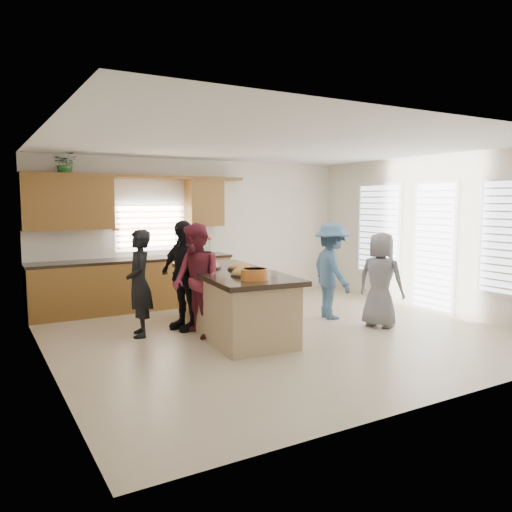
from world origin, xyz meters
TOP-DOWN VIEW (x-y plane):
  - floor at (0.00, 0.00)m, footprint 6.50×6.50m
  - room_shell at (0.00, 0.00)m, footprint 6.52×6.02m
  - back_cabinetry at (-1.47, 2.73)m, footprint 4.08×0.66m
  - right_wall_glazing at (3.22, -0.13)m, footprint 0.06×4.00m
  - island at (-0.60, 0.37)m, footprint 1.41×2.80m
  - platter_front at (-0.65, -0.14)m, footprint 0.45×0.45m
  - platter_mid at (-0.45, 0.42)m, footprint 0.38×0.38m
  - platter_back at (-0.80, 0.81)m, footprint 0.41×0.41m
  - salad_bowl at (-0.74, -0.54)m, footprint 0.37×0.37m
  - clear_cup at (-0.38, -0.46)m, footprint 0.09×0.09m
  - plate_stack at (-0.59, 1.12)m, footprint 0.20×0.20m
  - flower_vase at (-0.44, 1.61)m, footprint 0.14×0.14m
  - potted_plant at (-2.51, 2.82)m, footprint 0.45×0.41m
  - woman_left_back at (-1.87, 0.89)m, footprint 0.50×0.65m
  - woman_left_mid at (-1.17, 0.42)m, footprint 0.71×0.87m
  - woman_left_front at (-1.16, 0.94)m, footprint 0.71×1.08m
  - woman_right_back at (1.30, 0.38)m, footprint 0.82×1.16m
  - woman_right_front at (1.59, -0.47)m, footprint 0.73×0.87m

SIDE VIEW (x-z plane):
  - floor at x=0.00m, z-range 0.00..0.00m
  - island at x=-0.60m, z-range -0.02..0.93m
  - woman_right_front at x=1.59m, z-range 0.00..1.51m
  - woman_left_back at x=-1.87m, z-range 0.00..1.58m
  - woman_right_back at x=1.30m, z-range 0.00..1.64m
  - woman_left_mid at x=-1.17m, z-range 0.00..1.68m
  - woman_left_front at x=-1.16m, z-range 0.00..1.70m
  - back_cabinetry at x=-1.47m, z-range -0.32..2.14m
  - plate_stack at x=-0.59m, z-range 0.95..1.00m
  - platter_mid at x=-0.45m, z-range 0.90..1.05m
  - platter_back at x=-0.80m, z-range 0.89..1.06m
  - platter_front at x=-0.65m, z-range 0.89..1.07m
  - clear_cup at x=-0.38m, z-range 0.95..1.05m
  - salad_bowl at x=-0.74m, z-range 0.96..1.11m
  - flower_vase at x=-0.44m, z-range 0.95..1.38m
  - right_wall_glazing at x=3.22m, z-range 0.22..2.47m
  - room_shell at x=0.00m, z-range 0.50..3.31m
  - potted_plant at x=-2.51m, z-range 2.40..2.83m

